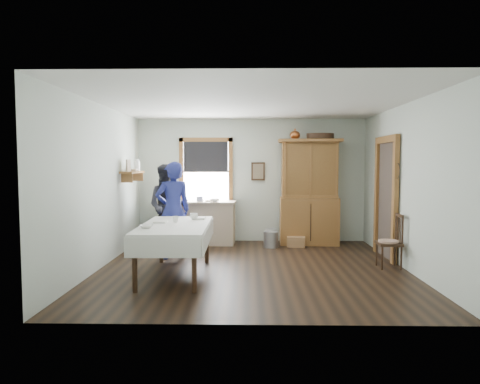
# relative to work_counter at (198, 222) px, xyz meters

# --- Properties ---
(room) EXTENTS (5.01, 5.01, 2.70)m
(room) POSITION_rel_work_counter_xyz_m (1.14, -2.12, 0.89)
(room) COLOR black
(room) RESTS_ON ground
(window) EXTENTS (1.18, 0.07, 1.48)m
(window) POSITION_rel_work_counter_xyz_m (0.14, 0.34, 1.17)
(window) COLOR white
(window) RESTS_ON room
(doorway) EXTENTS (0.09, 1.14, 2.22)m
(doorway) POSITION_rel_work_counter_xyz_m (3.60, -1.27, 0.70)
(doorway) COLOR #42372F
(doorway) RESTS_ON room
(wall_shelf) EXTENTS (0.24, 1.00, 0.44)m
(wall_shelf) POSITION_rel_work_counter_xyz_m (-1.23, -0.59, 1.11)
(wall_shelf) COLOR #935F2D
(wall_shelf) RESTS_ON room
(framed_picture) EXTENTS (0.30, 0.04, 0.40)m
(framed_picture) POSITION_rel_work_counter_xyz_m (1.29, 0.34, 1.09)
(framed_picture) COLOR #362312
(framed_picture) RESTS_ON room
(rug_beater) EXTENTS (0.01, 0.27, 0.27)m
(rug_beater) POSITION_rel_work_counter_xyz_m (3.59, -1.82, 1.26)
(rug_beater) COLOR black
(rug_beater) RESTS_ON room
(work_counter) EXTENTS (1.64, 0.69, 0.92)m
(work_counter) POSITION_rel_work_counter_xyz_m (0.00, 0.00, 0.00)
(work_counter) COLOR tan
(work_counter) RESTS_ON room
(china_hutch) EXTENTS (1.33, 0.66, 2.24)m
(china_hutch) POSITION_rel_work_counter_xyz_m (2.37, 0.02, 0.66)
(china_hutch) COLOR #935F2D
(china_hutch) RESTS_ON room
(dining_table) EXTENTS (1.08, 2.01, 0.80)m
(dining_table) POSITION_rel_work_counter_xyz_m (-0.04, -2.63, -0.06)
(dining_table) COLOR silver
(dining_table) RESTS_ON room
(spindle_chair) EXTENTS (0.42, 0.42, 0.90)m
(spindle_chair) POSITION_rel_work_counter_xyz_m (3.40, -2.07, -0.01)
(spindle_chair) COLOR #362312
(spindle_chair) RESTS_ON room
(pail) EXTENTS (0.39, 0.39, 0.33)m
(pail) POSITION_rel_work_counter_xyz_m (1.54, -0.38, -0.30)
(pail) COLOR #9C9FA5
(pail) RESTS_ON room
(wicker_basket) EXTENTS (0.40, 0.32, 0.21)m
(wicker_basket) POSITION_rel_work_counter_xyz_m (2.07, -0.32, -0.35)
(wicker_basket) COLOR #9E7047
(wicker_basket) RESTS_ON room
(woman_blue) EXTENTS (0.70, 0.60, 1.63)m
(woman_blue) POSITION_rel_work_counter_xyz_m (-0.29, -1.43, 0.35)
(woman_blue) COLOR navy
(woman_blue) RESTS_ON room
(figure_dark) EXTENTS (0.79, 0.62, 1.58)m
(figure_dark) POSITION_rel_work_counter_xyz_m (-0.55, -0.50, 0.33)
(figure_dark) COLOR black
(figure_dark) RESTS_ON room
(table_cup_a) EXTENTS (0.14, 0.14, 0.11)m
(table_cup_a) POSITION_rel_work_counter_xyz_m (0.17, -2.08, 0.39)
(table_cup_a) COLOR white
(table_cup_a) RESTS_ON dining_table
(table_cup_b) EXTENTS (0.13, 0.13, 0.10)m
(table_cup_b) POSITION_rel_work_counter_xyz_m (-0.07, -2.42, 0.39)
(table_cup_b) COLOR white
(table_cup_b) RESTS_ON dining_table
(table_bowl) EXTENTS (0.25, 0.25, 0.05)m
(table_bowl) POSITION_rel_work_counter_xyz_m (-0.39, -3.03, 0.36)
(table_bowl) COLOR white
(table_bowl) RESTS_ON dining_table
(counter_book) EXTENTS (0.18, 0.24, 0.02)m
(counter_book) POSITION_rel_work_counter_xyz_m (0.17, 0.00, 0.47)
(counter_book) COLOR #72624C
(counter_book) RESTS_ON work_counter
(counter_bowl) EXTENTS (0.26, 0.26, 0.06)m
(counter_bowl) POSITION_rel_work_counter_xyz_m (0.37, -0.15, 0.49)
(counter_bowl) COLOR white
(counter_bowl) RESTS_ON work_counter
(shelf_bowl) EXTENTS (0.22, 0.22, 0.05)m
(shelf_bowl) POSITION_rel_work_counter_xyz_m (-1.23, -0.57, 1.14)
(shelf_bowl) COLOR white
(shelf_bowl) RESTS_ON wall_shelf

